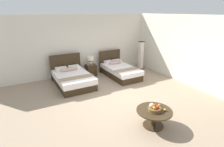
{
  "coord_description": "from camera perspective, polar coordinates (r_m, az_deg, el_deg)",
  "views": [
    {
      "loc": [
        -3.01,
        -5.05,
        2.95
      ],
      "look_at": [
        -0.02,
        0.55,
        0.75
      ],
      "focal_mm": 29.11,
      "sensor_mm": 36.0,
      "label": 1
    }
  ],
  "objects": [
    {
      "name": "nightstand",
      "position": [
        8.68,
        -6.59,
        1.02
      ],
      "size": [
        0.46,
        0.44,
        0.53
      ],
      "color": "#362717",
      "rests_on": "ground"
    },
    {
      "name": "coffee_table",
      "position": [
        5.05,
        13.06,
        -12.39
      ],
      "size": [
        0.94,
        0.94,
        0.47
      ],
      "color": "#362717",
      "rests_on": "ground"
    },
    {
      "name": "floor_lamp_corner",
      "position": [
        9.68,
        9.09,
        5.64
      ],
      "size": [
        0.24,
        0.24,
        1.46
      ],
      "color": "black",
      "rests_on": "ground"
    },
    {
      "name": "ground_plane",
      "position": [
        6.58,
        2.41,
        -7.61
      ],
      "size": [
        9.98,
        9.92,
        0.02
      ],
      "primitive_type": "cube",
      "color": "gray"
    },
    {
      "name": "wall_side_right",
      "position": [
        8.39,
        20.37,
        7.38
      ],
      "size": [
        0.12,
        5.52,
        2.82
      ],
      "primitive_type": "cube",
      "color": "silver",
      "rests_on": "ground"
    },
    {
      "name": "bed_near_corner",
      "position": [
        8.54,
        2.42,
        0.91
      ],
      "size": [
        1.18,
        2.14,
        1.07
      ],
      "color": "#362717",
      "rests_on": "ground"
    },
    {
      "name": "table_lamp",
      "position": [
        8.55,
        -6.77,
        4.32
      ],
      "size": [
        0.31,
        0.31,
        0.41
      ],
      "color": "tan",
      "rests_on": "nightstand"
    },
    {
      "name": "fruit_bowl",
      "position": [
        4.94,
        13.14,
        -10.58
      ],
      "size": [
        0.36,
        0.36,
        0.2
      ],
      "color": "brown",
      "rests_on": "coffee_table"
    },
    {
      "name": "wall_back",
      "position": [
        8.88,
        -7.97,
        8.97
      ],
      "size": [
        9.98,
        0.12,
        2.82
      ],
      "primitive_type": "cube",
      "color": "silver",
      "rests_on": "ground"
    },
    {
      "name": "loose_apple",
      "position": [
        5.0,
        16.32,
        -10.9
      ],
      "size": [
        0.07,
        0.07,
        0.07
      ],
      "color": "gold",
      "rests_on": "coffee_table"
    },
    {
      "name": "loose_orange",
      "position": [
        5.18,
        14.7,
        -9.61
      ],
      "size": [
        0.08,
        0.08,
        0.08
      ],
      "color": "orange",
      "rests_on": "coffee_table"
    },
    {
      "name": "bed_near_window",
      "position": [
        7.7,
        -12.27,
        -1.54
      ],
      "size": [
        1.39,
        2.07,
        1.13
      ],
      "color": "#362717",
      "rests_on": "ground"
    },
    {
      "name": "vase",
      "position": [
        8.5,
        -7.44,
        3.05
      ],
      "size": [
        0.1,
        0.1,
        0.17
      ],
      "color": "gray",
      "rests_on": "nightstand"
    }
  ]
}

